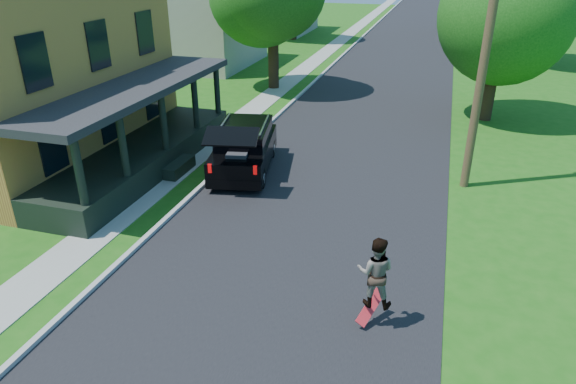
% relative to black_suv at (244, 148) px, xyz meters
% --- Properties ---
extents(ground, '(140.00, 140.00, 0.00)m').
position_rel_black_suv_xyz_m(ground, '(3.20, -6.95, -0.86)').
color(ground, '#1B5811').
rests_on(ground, ground).
extents(street, '(8.00, 120.00, 0.02)m').
position_rel_black_suv_xyz_m(street, '(3.20, 13.05, -0.86)').
color(street, black).
rests_on(street, ground).
extents(curb, '(0.15, 120.00, 0.12)m').
position_rel_black_suv_xyz_m(curb, '(-0.85, 13.05, -0.86)').
color(curb, '#A5A6A0').
rests_on(curb, ground).
extents(sidewalk, '(1.30, 120.00, 0.03)m').
position_rel_black_suv_xyz_m(sidewalk, '(-2.40, 13.05, -0.86)').
color(sidewalk, gray).
rests_on(sidewalk, ground).
extents(front_walk, '(6.50, 1.20, 0.03)m').
position_rel_black_suv_xyz_m(front_walk, '(-6.30, -0.95, -0.86)').
color(front_walk, gray).
rests_on(front_walk, ground).
extents(neighbor_house_mid, '(12.78, 12.78, 8.30)m').
position_rel_black_suv_xyz_m(neighbor_house_mid, '(-10.30, 17.05, 3.33)').
color(neighbor_house_mid, '#B0A99C').
rests_on(neighbor_house_mid, ground).
extents(black_suv, '(2.69, 5.06, 2.24)m').
position_rel_black_suv_xyz_m(black_suv, '(0.00, 0.00, 0.00)').
color(black_suv, black).
rests_on(black_suv, ground).
extents(skateboarder, '(0.80, 0.64, 1.60)m').
position_rel_black_suv_xyz_m(skateboarder, '(5.70, -7.18, 0.48)').
color(skateboarder, black).
rests_on(skateboarder, ground).
extents(skateboard, '(0.53, 0.72, 0.60)m').
position_rel_black_suv_xyz_m(skateboard, '(5.65, -7.16, -0.48)').
color(skateboard, red).
rests_on(skateboard, ground).
extents(utility_pole_near, '(1.69, 0.66, 11.07)m').
position_rel_black_suv_xyz_m(utility_pole_near, '(7.70, 0.88, 4.84)').
color(utility_pole_near, '#4E3724').
rests_on(utility_pole_near, ground).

